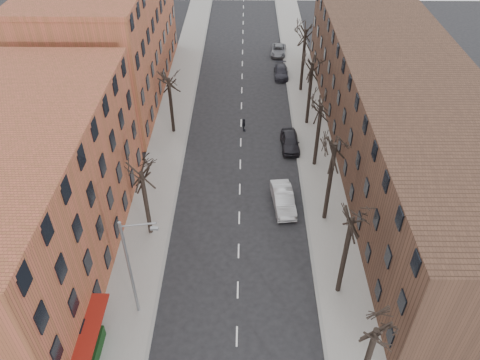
{
  "coord_description": "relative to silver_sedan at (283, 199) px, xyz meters",
  "views": [
    {
      "loc": [
        0.46,
        -10.53,
        28.92
      ],
      "look_at": [
        0.07,
        20.44,
        4.0
      ],
      "focal_mm": 35.0,
      "sensor_mm": 36.0,
      "label": 1
    }
  ],
  "objects": [
    {
      "name": "sidewalk_left",
      "position": [
        -12.0,
        13.36,
        -0.75
      ],
      "size": [
        4.0,
        90.0,
        0.15
      ],
      "primitive_type": "cube",
      "color": "gray",
      "rests_on": "ground"
    },
    {
      "name": "pedestrian_crossing",
      "position": [
        -3.67,
        12.73,
        -0.06
      ],
      "size": [
        0.43,
        0.93,
        1.55
      ],
      "primitive_type": "imported",
      "rotation": [
        0.0,
        0.0,
        1.52
      ],
      "color": "black",
      "rests_on": "ground"
    },
    {
      "name": "building_right",
      "position": [
        12.0,
        8.36,
        4.17
      ],
      "size": [
        12.0,
        50.0,
        10.0
      ],
      "primitive_type": "cube",
      "color": "#452C20",
      "rests_on": "ground"
    },
    {
      "name": "streetlight",
      "position": [
        -11.03,
        -11.64,
        4.18
      ],
      "size": [
        2.45,
        0.22,
        9.03
      ],
      "color": "slate",
      "rests_on": "ground"
    },
    {
      "name": "parked_car_far",
      "position": [
        1.3,
        33.66,
        -0.21
      ],
      "size": [
        2.47,
        4.65,
        1.24
      ],
      "primitive_type": "imported",
      "rotation": [
        0.0,
        0.0,
        -0.09
      ],
      "color": "slate",
      "rests_on": "ground"
    },
    {
      "name": "tree_left_b",
      "position": [
        -11.6,
        12.36,
        -0.83
      ],
      "size": [
        5.2,
        5.2,
        9.5
      ],
      "primitive_type": null,
      "color": "black",
      "rests_on": "ground"
    },
    {
      "name": "parked_car_near",
      "position": [
        1.3,
        9.47,
        -0.04
      ],
      "size": [
        1.97,
        4.66,
        1.57
      ],
      "primitive_type": "imported",
      "rotation": [
        0.0,
        0.0,
        0.03
      ],
      "color": "black",
      "rests_on": "ground"
    },
    {
      "name": "parked_car_mid",
      "position": [
        1.3,
        26.45,
        -0.18
      ],
      "size": [
        1.87,
        4.51,
        1.31
      ],
      "primitive_type": "imported",
      "rotation": [
        0.0,
        0.0,
        -0.01
      ],
      "color": "black",
      "rests_on": "ground"
    },
    {
      "name": "tree_right_e",
      "position": [
        3.6,
        14.36,
        -0.83
      ],
      "size": [
        5.2,
        5.2,
        10.8
      ],
      "primitive_type": null,
      "color": "black",
      "rests_on": "ground"
    },
    {
      "name": "building_left_near",
      "position": [
        -20.0,
        -6.64,
        5.17
      ],
      "size": [
        12.0,
        26.0,
        12.0
      ],
      "primitive_type": "cube",
      "color": "brown",
      "rests_on": "ground"
    },
    {
      "name": "building_left_far",
      "position": [
        -20.0,
        22.36,
        6.17
      ],
      "size": [
        12.0,
        28.0,
        14.0
      ],
      "primitive_type": "cube",
      "color": "brown",
      "rests_on": "ground"
    },
    {
      "name": "silver_sedan",
      "position": [
        0.0,
        0.0,
        0.0
      ],
      "size": [
        2.28,
        5.2,
        1.66
      ],
      "primitive_type": "imported",
      "rotation": [
        0.0,
        0.0,
        0.11
      ],
      "color": "#A6A9AD",
      "rests_on": "ground"
    },
    {
      "name": "tree_left_a",
      "position": [
        -11.6,
        -3.64,
        -0.83
      ],
      "size": [
        5.2,
        5.2,
        9.5
      ],
      "primitive_type": null,
      "color": "black",
      "rests_on": "ground"
    },
    {
      "name": "tree_right_c",
      "position": [
        3.6,
        -1.64,
        -0.83
      ],
      "size": [
        5.2,
        5.2,
        11.6
      ],
      "primitive_type": null,
      "color": "black",
      "rests_on": "ground"
    },
    {
      "name": "tree_right_b",
      "position": [
        3.6,
        -9.64,
        -0.83
      ],
      "size": [
        5.2,
        5.2,
        10.8
      ],
      "primitive_type": null,
      "color": "black",
      "rests_on": "ground"
    },
    {
      "name": "tree_right_f",
      "position": [
        3.6,
        22.36,
        -0.83
      ],
      "size": [
        5.2,
        5.2,
        11.6
      ],
      "primitive_type": null,
      "color": "black",
      "rests_on": "ground"
    },
    {
      "name": "tree_right_d",
      "position": [
        3.6,
        6.36,
        -0.83
      ],
      "size": [
        5.2,
        5.2,
        10.0
      ],
      "primitive_type": null,
      "color": "black",
      "rests_on": "ground"
    },
    {
      "name": "sidewalk_right",
      "position": [
        4.0,
        13.36,
        -0.75
      ],
      "size": [
        4.0,
        90.0,
        0.15
      ],
      "primitive_type": "cube",
      "color": "gray",
      "rests_on": "ground"
    }
  ]
}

